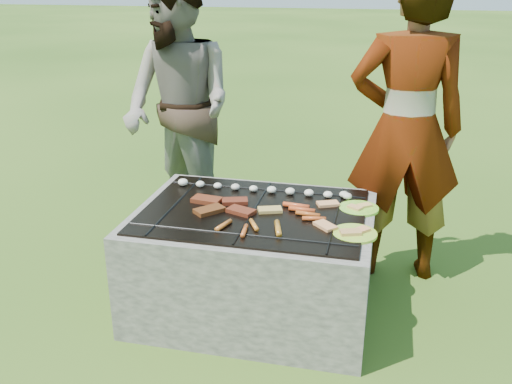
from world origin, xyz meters
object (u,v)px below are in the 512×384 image
cook (406,130)px  fire_pit (254,263)px  bystander (178,109)px  plate_near (354,233)px  plate_far (359,208)px

cook → fire_pit: bearing=30.5°
bystander → fire_pit: bearing=-18.0°
fire_pit → cook: (0.79, 0.62, 0.67)m
cook → bystander: 1.58m
fire_pit → cook: bearing=38.2°
fire_pit → cook: cook is taller
plate_near → bystander: (-1.32, 1.09, 0.32)m
fire_pit → bystander: bystander is taller
plate_near → cook: 0.90m
plate_far → cook: bearing=63.3°
plate_near → bystander: bystander is taller
fire_pit → plate_far: (0.56, 0.17, 0.33)m
plate_far → bystander: size_ratio=0.15×
cook → bystander: size_ratio=1.02×
bystander → cook: bearing=21.5°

